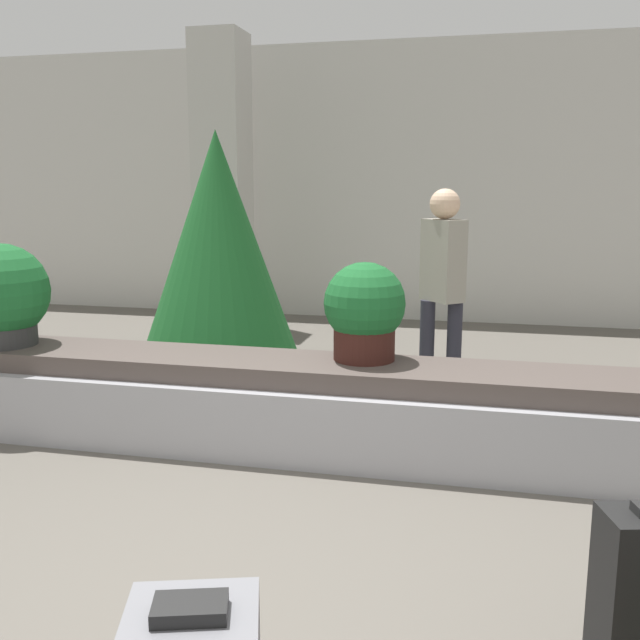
# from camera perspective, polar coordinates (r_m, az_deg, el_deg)

# --- Properties ---
(ground_plane) EXTENTS (18.00, 18.00, 0.00)m
(ground_plane) POSITION_cam_1_polar(r_m,az_deg,el_deg) (2.89, -8.84, -22.67)
(ground_plane) COLOR #59544C
(back_wall) EXTENTS (18.00, 0.06, 3.20)m
(back_wall) POSITION_cam_1_polar(r_m,az_deg,el_deg) (8.48, 7.01, 10.78)
(back_wall) COLOR beige
(back_wall) RESTS_ON ground_plane
(carousel) EXTENTS (7.16, 0.72, 0.55)m
(carousel) POSITION_cam_1_polar(r_m,az_deg,el_deg) (4.32, 0.00, -7.04)
(carousel) COLOR #9E9EA3
(carousel) RESTS_ON ground_plane
(pillar) EXTENTS (0.54, 0.54, 3.20)m
(pillar) POSITION_cam_1_polar(r_m,az_deg,el_deg) (8.08, -7.78, 10.77)
(pillar) COLOR beige
(pillar) RESTS_ON ground_plane
(potted_plant_0) EXTENTS (0.62, 0.62, 0.67)m
(potted_plant_0) POSITION_cam_1_polar(r_m,az_deg,el_deg) (5.06, -24.18, 1.77)
(potted_plant_0) COLOR #2D2D2D
(potted_plant_0) RESTS_ON carousel
(potted_plant_1) EXTENTS (0.49, 0.49, 0.59)m
(potted_plant_1) POSITION_cam_1_polar(r_m,az_deg,el_deg) (4.24, 3.59, 0.74)
(potted_plant_1) COLOR #381914
(potted_plant_1) RESTS_ON carousel
(traveler_0) EXTENTS (0.35, 0.36, 1.56)m
(traveler_0) POSITION_cam_1_polar(r_m,az_deg,el_deg) (5.28, 9.78, 3.36)
(traveler_0) COLOR #282833
(traveler_0) RESTS_ON ground_plane
(decorated_tree) EXTENTS (1.30, 1.30, 2.00)m
(decorated_tree) POSITION_cam_1_polar(r_m,az_deg,el_deg) (5.68, -8.14, 5.66)
(decorated_tree) COLOR #4C331E
(decorated_tree) RESTS_ON ground_plane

